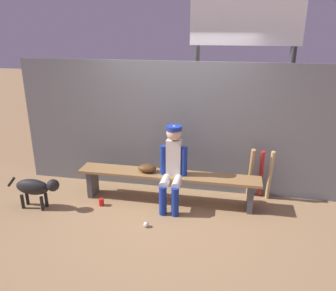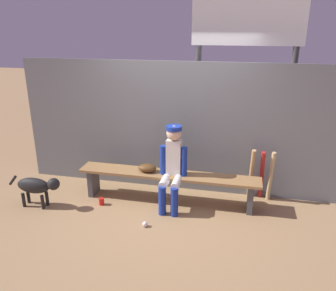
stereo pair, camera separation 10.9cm
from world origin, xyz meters
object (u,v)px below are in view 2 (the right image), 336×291
(bat_aluminum_red, at_px, (262,175))
(baseball, at_px, (145,224))
(dugout_bench, at_px, (168,179))
(bat_wood_tan, at_px, (251,174))
(baseball_glove, at_px, (147,168))
(dog, at_px, (37,186))
(cup_on_bench, at_px, (173,170))
(scoreboard, at_px, (250,40))
(cup_on_ground, at_px, (102,201))
(bat_wood_natural, at_px, (271,176))
(player_seated, at_px, (172,165))

(bat_aluminum_red, distance_m, baseball, 1.96)
(dugout_bench, height_order, bat_wood_tan, bat_wood_tan)
(baseball_glove, relative_size, dog, 0.33)
(cup_on_bench, bearing_deg, dog, -163.40)
(cup_on_bench, distance_m, scoreboard, 2.48)
(bat_aluminum_red, height_order, dog, bat_aluminum_red)
(cup_on_ground, height_order, cup_on_bench, cup_on_bench)
(baseball, xyz_separation_m, cup_on_ground, (-0.82, 0.43, 0.02))
(dog, bearing_deg, baseball_glove, 20.00)
(baseball_glove, height_order, bat_wood_natural, bat_wood_natural)
(cup_on_ground, bearing_deg, cup_on_bench, 17.67)
(dugout_bench, bearing_deg, bat_wood_natural, 13.90)
(scoreboard, relative_size, dog, 4.06)
(player_seated, height_order, cup_on_ground, player_seated)
(cup_on_ground, bearing_deg, bat_wood_natural, 15.52)
(dugout_bench, bearing_deg, bat_wood_tan, 17.65)
(bat_wood_tan, distance_m, cup_on_ground, 2.35)
(player_seated, relative_size, scoreboard, 0.36)
(baseball_glove, bearing_deg, scoreboard, 43.67)
(dugout_bench, xyz_separation_m, cup_on_bench, (0.07, 0.02, 0.16))
(baseball_glove, relative_size, bat_aluminum_red, 0.33)
(bat_aluminum_red, distance_m, cup_on_ground, 2.50)
(dugout_bench, distance_m, baseball, 0.84)
(baseball_glove, xyz_separation_m, baseball, (0.17, -0.75, -0.50))
(baseball_glove, relative_size, scoreboard, 0.08)
(scoreboard, bearing_deg, cup_on_ground, -141.07)
(dog, bearing_deg, cup_on_ground, 15.35)
(baseball_glove, height_order, cup_on_ground, baseball_glove)
(cup_on_ground, xyz_separation_m, dog, (-0.91, -0.25, 0.28))
(player_seated, distance_m, scoreboard, 2.44)
(bat_wood_tan, bearing_deg, baseball_glove, -165.86)
(cup_on_bench, height_order, scoreboard, scoreboard)
(dugout_bench, distance_m, dog, 1.96)
(player_seated, bearing_deg, bat_wood_tan, 23.67)
(baseball_glove, xyz_separation_m, cup_on_ground, (-0.65, -0.32, -0.48))
(dugout_bench, bearing_deg, bat_aluminum_red, 15.81)
(bat_wood_tan, bearing_deg, bat_wood_natural, -3.05)
(scoreboard, distance_m, dog, 4.06)
(player_seated, distance_m, bat_wood_natural, 1.54)
(bat_aluminum_red, height_order, baseball, bat_aluminum_red)
(cup_on_ground, distance_m, scoreboard, 3.51)
(baseball, relative_size, scoreboard, 0.02)
(player_seated, bearing_deg, cup_on_ground, -169.01)
(cup_on_ground, xyz_separation_m, cup_on_bench, (1.05, 0.33, 0.48))
(scoreboard, bearing_deg, bat_wood_natural, -64.62)
(player_seated, relative_size, cup_on_ground, 11.25)
(baseball, distance_m, dog, 1.76)
(dugout_bench, xyz_separation_m, bat_wood_natural, (1.53, 0.38, 0.03))
(dugout_bench, height_order, baseball, dugout_bench)
(player_seated, xyz_separation_m, dog, (-1.97, -0.45, -0.34))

